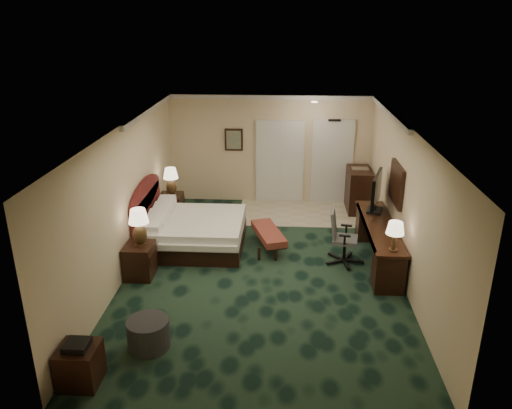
# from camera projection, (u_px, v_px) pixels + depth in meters

# --- Properties ---
(floor) EXTENTS (5.00, 7.50, 0.00)m
(floor) POSITION_uv_depth(u_px,v_px,m) (263.00, 269.00, 9.41)
(floor) COLOR black
(floor) RESTS_ON ground
(ceiling) EXTENTS (5.00, 7.50, 0.00)m
(ceiling) POSITION_uv_depth(u_px,v_px,m) (264.00, 128.00, 8.44)
(ceiling) COLOR white
(ceiling) RESTS_ON wall_back
(wall_back) EXTENTS (5.00, 0.00, 2.70)m
(wall_back) POSITION_uv_depth(u_px,v_px,m) (270.00, 150.00, 12.42)
(wall_back) COLOR beige
(wall_back) RESTS_ON ground
(wall_front) EXTENTS (5.00, 0.00, 2.70)m
(wall_front) POSITION_uv_depth(u_px,v_px,m) (248.00, 323.00, 5.43)
(wall_front) COLOR beige
(wall_front) RESTS_ON ground
(wall_left) EXTENTS (0.00, 7.50, 2.70)m
(wall_left) POSITION_uv_depth(u_px,v_px,m) (126.00, 200.00, 9.06)
(wall_left) COLOR beige
(wall_left) RESTS_ON ground
(wall_right) EXTENTS (0.00, 7.50, 2.70)m
(wall_right) POSITION_uv_depth(u_px,v_px,m) (405.00, 205.00, 8.79)
(wall_right) COLOR beige
(wall_right) RESTS_ON ground
(crown_molding) EXTENTS (5.00, 7.50, 0.10)m
(crown_molding) POSITION_uv_depth(u_px,v_px,m) (264.00, 131.00, 8.46)
(crown_molding) COLOR silver
(crown_molding) RESTS_ON wall_back
(tile_patch) EXTENTS (3.20, 1.70, 0.01)m
(tile_patch) POSITION_uv_depth(u_px,v_px,m) (305.00, 213.00, 12.06)
(tile_patch) COLOR #B7AC8B
(tile_patch) RESTS_ON ground
(headboard) EXTENTS (0.12, 2.00, 1.40)m
(headboard) POSITION_uv_depth(u_px,v_px,m) (147.00, 213.00, 10.22)
(headboard) COLOR #471010
(headboard) RESTS_ON ground
(entry_door) EXTENTS (1.02, 0.06, 2.18)m
(entry_door) POSITION_uv_depth(u_px,v_px,m) (332.00, 163.00, 12.42)
(entry_door) COLOR silver
(entry_door) RESTS_ON ground
(closet_doors) EXTENTS (1.20, 0.06, 2.10)m
(closet_doors) POSITION_uv_depth(u_px,v_px,m) (280.00, 162.00, 12.48)
(closet_doors) COLOR #BBBAB2
(closet_doors) RESTS_ON ground
(wall_art) EXTENTS (0.45, 0.06, 0.55)m
(wall_art) POSITION_uv_depth(u_px,v_px,m) (234.00, 140.00, 12.35)
(wall_art) COLOR #556A5D
(wall_art) RESTS_ON wall_back
(wall_mirror) EXTENTS (0.05, 0.95, 0.75)m
(wall_mirror) POSITION_uv_depth(u_px,v_px,m) (397.00, 184.00, 9.28)
(wall_mirror) COLOR white
(wall_mirror) RESTS_ON wall_right
(bed) EXTENTS (1.94, 1.80, 0.62)m
(bed) POSITION_uv_depth(u_px,v_px,m) (196.00, 233.00, 10.24)
(bed) COLOR white
(bed) RESTS_ON ground
(nightstand_near) EXTENTS (0.50, 0.57, 0.62)m
(nightstand_near) POSITION_uv_depth(u_px,v_px,m) (140.00, 261.00, 9.06)
(nightstand_near) COLOR black
(nightstand_near) RESTS_ON ground
(nightstand_far) EXTENTS (0.50, 0.58, 0.63)m
(nightstand_far) POSITION_uv_depth(u_px,v_px,m) (172.00, 208.00, 11.55)
(nightstand_far) COLOR black
(nightstand_far) RESTS_ON ground
(lamp_near) EXTENTS (0.45, 0.45, 0.68)m
(lamp_near) POSITION_uv_depth(u_px,v_px,m) (139.00, 227.00, 8.86)
(lamp_near) COLOR #331F11
(lamp_near) RESTS_ON nightstand_near
(lamp_far) EXTENTS (0.37, 0.37, 0.64)m
(lamp_far) POSITION_uv_depth(u_px,v_px,m) (171.00, 182.00, 11.33)
(lamp_far) COLOR #331F11
(lamp_far) RESTS_ON nightstand_far
(bed_bench) EXTENTS (0.79, 1.30, 0.42)m
(bed_bench) POSITION_uv_depth(u_px,v_px,m) (268.00, 239.00, 10.17)
(bed_bench) COLOR maroon
(bed_bench) RESTS_ON ground
(ottoman) EXTENTS (0.65, 0.65, 0.43)m
(ottoman) POSITION_uv_depth(u_px,v_px,m) (148.00, 334.00, 7.15)
(ottoman) COLOR #292A2C
(ottoman) RESTS_ON ground
(side_table) EXTENTS (0.50, 0.50, 0.54)m
(side_table) POSITION_uv_depth(u_px,v_px,m) (80.00, 365.00, 6.42)
(side_table) COLOR black
(side_table) RESTS_ON ground
(desk) EXTENTS (0.57, 2.64, 0.76)m
(desk) POSITION_uv_depth(u_px,v_px,m) (378.00, 243.00, 9.59)
(desk) COLOR black
(desk) RESTS_ON ground
(tv) EXTENTS (0.39, 1.00, 0.80)m
(tv) POSITION_uv_depth(u_px,v_px,m) (376.00, 193.00, 9.97)
(tv) COLOR black
(tv) RESTS_ON desk
(desk_lamp) EXTENTS (0.36, 0.36, 0.53)m
(desk_lamp) POSITION_uv_depth(u_px,v_px,m) (395.00, 236.00, 8.33)
(desk_lamp) COLOR #331F11
(desk_lamp) RESTS_ON desk
(desk_chair) EXTENTS (0.70, 0.67, 1.05)m
(desk_chair) POSITION_uv_depth(u_px,v_px,m) (345.00, 237.00, 9.50)
(desk_chair) COLOR #4F4F51
(desk_chair) RESTS_ON ground
(minibar) EXTENTS (0.55, 0.99, 1.04)m
(minibar) POSITION_uv_depth(u_px,v_px,m) (359.00, 190.00, 12.09)
(minibar) COLOR black
(minibar) RESTS_ON ground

